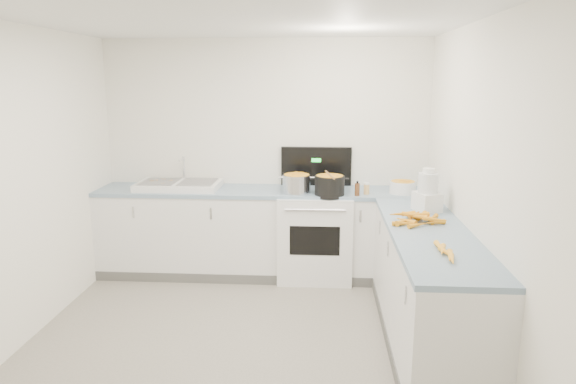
# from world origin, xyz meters

# --- Properties ---
(floor) EXTENTS (3.50, 4.00, 0.00)m
(floor) POSITION_xyz_m (0.00, 0.00, 0.00)
(floor) COLOR gray
(floor) RESTS_ON ground
(ceiling) EXTENTS (3.50, 4.00, 0.00)m
(ceiling) POSITION_xyz_m (0.00, 0.00, 2.50)
(ceiling) COLOR white
(ceiling) RESTS_ON ground
(wall_back) EXTENTS (3.50, 0.00, 2.50)m
(wall_back) POSITION_xyz_m (0.00, 2.00, 1.25)
(wall_back) COLOR white
(wall_back) RESTS_ON ground
(wall_front) EXTENTS (3.50, 0.00, 2.50)m
(wall_front) POSITION_xyz_m (0.00, -2.00, 1.25)
(wall_front) COLOR white
(wall_front) RESTS_ON ground
(wall_left) EXTENTS (0.00, 4.00, 2.50)m
(wall_left) POSITION_xyz_m (-1.75, 0.00, 1.25)
(wall_left) COLOR white
(wall_left) RESTS_ON ground
(wall_right) EXTENTS (0.00, 4.00, 2.50)m
(wall_right) POSITION_xyz_m (1.75, 0.00, 1.25)
(wall_right) COLOR white
(wall_right) RESTS_ON ground
(counter_back) EXTENTS (3.50, 0.62, 0.94)m
(counter_back) POSITION_xyz_m (0.00, 1.70, 0.47)
(counter_back) COLOR white
(counter_back) RESTS_ON ground
(counter_right) EXTENTS (0.62, 2.20, 0.94)m
(counter_right) POSITION_xyz_m (1.45, 0.30, 0.47)
(counter_right) COLOR white
(counter_right) RESTS_ON ground
(stove) EXTENTS (0.76, 0.65, 1.36)m
(stove) POSITION_xyz_m (0.55, 1.69, 0.47)
(stove) COLOR white
(stove) RESTS_ON ground
(sink) EXTENTS (0.86, 0.52, 0.31)m
(sink) POSITION_xyz_m (-0.90, 1.70, 0.98)
(sink) COLOR white
(sink) RESTS_ON counter_back
(steel_pot) EXTENTS (0.35, 0.35, 0.21)m
(steel_pot) POSITION_xyz_m (0.36, 1.56, 1.02)
(steel_pot) COLOR silver
(steel_pot) RESTS_ON stove
(black_pot) EXTENTS (0.35, 0.35, 0.21)m
(black_pot) POSITION_xyz_m (0.69, 1.51, 1.03)
(black_pot) COLOR black
(black_pot) RESTS_ON stove
(wooden_spoon) EXTENTS (0.10, 0.43, 0.02)m
(wooden_spoon) POSITION_xyz_m (0.69, 1.51, 1.14)
(wooden_spoon) COLOR #AD7A47
(wooden_spoon) RESTS_ON black_pot
(mixing_bowl) EXTENTS (0.28, 0.28, 0.12)m
(mixing_bowl) POSITION_xyz_m (1.43, 1.62, 1.00)
(mixing_bowl) COLOR white
(mixing_bowl) RESTS_ON counter_back
(extract_bottle) EXTENTS (0.05, 0.05, 0.12)m
(extract_bottle) POSITION_xyz_m (0.97, 1.48, 1.00)
(extract_bottle) COLOR #593319
(extract_bottle) RESTS_ON counter_back
(spice_jar) EXTENTS (0.06, 0.06, 0.10)m
(spice_jar) POSITION_xyz_m (1.06, 1.55, 0.99)
(spice_jar) COLOR #E5B266
(spice_jar) RESTS_ON counter_back
(food_processor) EXTENTS (0.25, 0.28, 0.38)m
(food_processor) POSITION_xyz_m (1.54, 0.91, 1.10)
(food_processor) COLOR white
(food_processor) RESTS_ON counter_right
(carrot_pile) EXTENTS (0.43, 0.42, 0.09)m
(carrot_pile) POSITION_xyz_m (1.39, 0.53, 0.97)
(carrot_pile) COLOR orange
(carrot_pile) RESTS_ON counter_right
(peeled_carrots) EXTENTS (0.10, 0.42, 0.04)m
(peeled_carrots) POSITION_xyz_m (1.43, -0.28, 0.96)
(peeled_carrots) COLOR #FFA826
(peeled_carrots) RESTS_ON counter_right
(peelings) EXTENTS (0.25, 0.25, 0.01)m
(peelings) POSITION_xyz_m (-1.12, 1.74, 1.02)
(peelings) COLOR tan
(peelings) RESTS_ON sink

